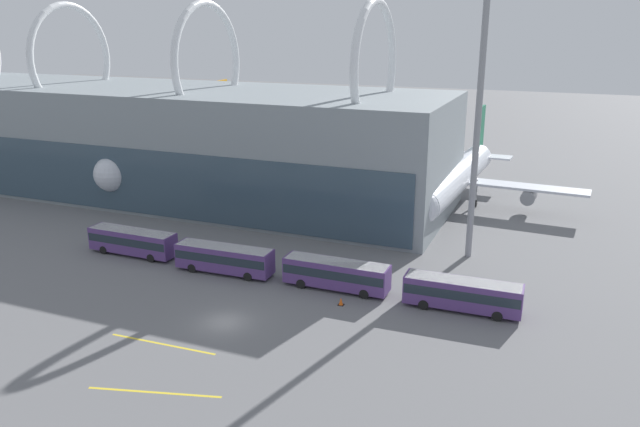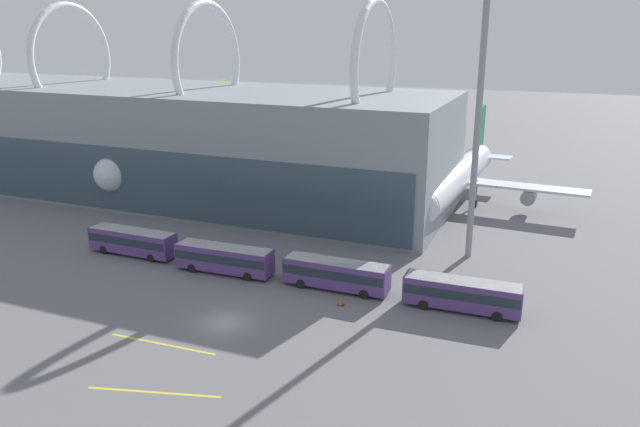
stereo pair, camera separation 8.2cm
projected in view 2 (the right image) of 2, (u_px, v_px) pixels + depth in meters
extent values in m
plane|color=slate|center=(225.00, 322.00, 57.77)|extent=(440.00, 440.00, 0.00)
cube|color=gray|center=(80.00, 134.00, 106.03)|extent=(125.33, 25.74, 16.87)
cube|color=#384C5B|center=(22.00, 168.00, 95.53)|extent=(122.82, 0.20, 9.28)
torus|color=white|center=(72.00, 59.00, 102.41)|extent=(1.10, 18.21, 18.21)
torus|color=white|center=(208.00, 63.00, 93.00)|extent=(1.10, 18.21, 18.21)
torus|color=white|center=(375.00, 68.00, 83.59)|extent=(1.10, 18.21, 18.21)
cylinder|color=silver|center=(176.00, 150.00, 106.50)|extent=(8.07, 36.39, 5.27)
sphere|color=silver|center=(112.00, 174.00, 90.08)|extent=(5.16, 5.16, 5.16)
cone|color=silver|center=(223.00, 133.00, 122.92)|extent=(5.61, 8.29, 5.00)
cube|color=silver|center=(183.00, 153.00, 108.77)|extent=(46.24, 7.70, 0.35)
cylinder|color=gray|center=(251.00, 167.00, 105.47)|extent=(2.86, 3.93, 2.58)
cylinder|color=gray|center=(120.00, 157.00, 112.98)|extent=(2.86, 3.93, 2.58)
cube|color=orange|center=(220.00, 106.00, 120.49)|extent=(0.92, 6.67, 9.51)
cube|color=silver|center=(221.00, 131.00, 121.97)|extent=(13.90, 4.26, 0.28)
cylinder|color=gray|center=(137.00, 183.00, 96.31)|extent=(0.36, 0.36, 4.52)
cylinder|color=black|center=(138.00, 197.00, 96.97)|extent=(0.53, 1.13, 1.10)
cylinder|color=gray|center=(201.00, 165.00, 108.33)|extent=(0.36, 0.36, 4.52)
cylinder|color=black|center=(202.00, 178.00, 108.99)|extent=(0.53, 1.13, 1.10)
cylinder|color=gray|center=(167.00, 162.00, 110.32)|extent=(0.36, 0.36, 4.52)
cylinder|color=black|center=(167.00, 175.00, 110.99)|extent=(0.53, 1.13, 1.10)
cylinder|color=silver|center=(455.00, 178.00, 91.74)|extent=(6.13, 33.40, 4.27)
sphere|color=silver|center=(423.00, 207.00, 77.41)|extent=(4.18, 4.18, 4.18)
cone|color=silver|center=(479.00, 157.00, 106.07)|extent=(4.46, 7.51, 4.06)
cube|color=silver|center=(458.00, 180.00, 93.71)|extent=(37.20, 5.75, 0.35)
cylinder|color=gray|center=(529.00, 196.00, 89.83)|extent=(2.24, 3.73, 2.04)
cylinder|color=gray|center=(392.00, 181.00, 98.34)|extent=(2.24, 3.73, 2.04)
cube|color=#19724C|center=(480.00, 131.00, 104.01)|extent=(0.71, 5.60, 7.99)
cube|color=silver|center=(478.00, 155.00, 105.25)|extent=(11.26, 3.82, 0.28)
cylinder|color=gray|center=(434.00, 213.00, 82.79)|extent=(0.36, 0.36, 3.65)
cylinder|color=black|center=(433.00, 226.00, 83.33)|extent=(0.51, 1.12, 1.10)
cylinder|color=gray|center=(476.00, 192.00, 93.01)|extent=(0.36, 0.36, 3.65)
cylinder|color=black|center=(475.00, 203.00, 93.55)|extent=(0.51, 1.12, 1.10)
cylinder|color=gray|center=(440.00, 188.00, 95.29)|extent=(0.36, 0.36, 3.65)
cylinder|color=black|center=(439.00, 199.00, 95.83)|extent=(0.51, 1.12, 1.10)
cube|color=#56387A|center=(133.00, 241.00, 74.04)|extent=(11.18, 2.71, 2.70)
cube|color=#232D38|center=(132.00, 239.00, 73.96)|extent=(10.95, 2.74, 0.94)
cube|color=silver|center=(132.00, 231.00, 73.66)|extent=(10.84, 2.63, 0.12)
cylinder|color=black|center=(164.00, 251.00, 74.17)|extent=(1.00, 0.31, 1.00)
cylinder|color=black|center=(151.00, 258.00, 72.07)|extent=(1.00, 0.31, 1.00)
cylinder|color=black|center=(117.00, 244.00, 76.73)|extent=(1.00, 0.31, 1.00)
cylinder|color=black|center=(104.00, 250.00, 74.64)|extent=(1.00, 0.31, 1.00)
cube|color=#56387A|center=(224.00, 258.00, 68.67)|extent=(11.22, 2.92, 2.70)
cube|color=#232D38|center=(224.00, 256.00, 68.59)|extent=(11.00, 2.94, 0.94)
cube|color=silver|center=(224.00, 247.00, 68.29)|extent=(10.88, 2.83, 0.12)
cylinder|color=black|center=(258.00, 269.00, 68.95)|extent=(1.01, 0.33, 1.00)
cylinder|color=black|center=(248.00, 277.00, 66.81)|extent=(1.01, 0.33, 1.00)
cylinder|color=black|center=(203.00, 261.00, 71.26)|extent=(1.01, 0.33, 1.00)
cylinder|color=black|center=(192.00, 268.00, 69.12)|extent=(1.01, 0.33, 1.00)
cube|color=#56387A|center=(336.00, 274.00, 64.47)|extent=(11.16, 2.63, 2.70)
cube|color=#232D38|center=(336.00, 271.00, 64.39)|extent=(10.94, 2.66, 0.94)
cube|color=silver|center=(336.00, 262.00, 64.09)|extent=(10.82, 2.55, 0.12)
cylinder|color=black|center=(371.00, 285.00, 64.65)|extent=(1.00, 0.30, 1.00)
cylinder|color=black|center=(364.00, 294.00, 62.54)|extent=(1.00, 0.30, 1.00)
cylinder|color=black|center=(310.00, 275.00, 67.12)|extent=(1.00, 0.30, 1.00)
cylinder|color=black|center=(301.00, 284.00, 65.01)|extent=(1.00, 0.30, 1.00)
cube|color=#56387A|center=(462.00, 294.00, 59.71)|extent=(11.20, 2.84, 2.70)
cube|color=#232D38|center=(462.00, 291.00, 59.63)|extent=(10.98, 2.86, 0.94)
cube|color=silver|center=(463.00, 281.00, 59.33)|extent=(10.87, 2.75, 0.12)
cylinder|color=black|center=(500.00, 306.00, 59.96)|extent=(1.01, 0.32, 1.00)
cylinder|color=black|center=(497.00, 316.00, 57.83)|extent=(1.01, 0.32, 1.00)
cylinder|color=black|center=(428.00, 295.00, 62.31)|extent=(1.01, 0.32, 1.00)
cylinder|color=black|center=(423.00, 305.00, 60.18)|extent=(1.01, 0.32, 1.00)
cylinder|color=gray|center=(478.00, 123.00, 69.45)|extent=(0.73, 0.73, 31.61)
cube|color=yellow|center=(154.00, 392.00, 46.83)|extent=(10.10, 2.95, 0.01)
cube|color=yellow|center=(162.00, 344.00, 53.85)|extent=(10.35, 0.64, 0.01)
cube|color=black|center=(341.00, 305.00, 61.28)|extent=(0.60, 0.60, 0.02)
cone|color=#EA5914|center=(341.00, 301.00, 61.17)|extent=(0.44, 0.44, 0.76)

